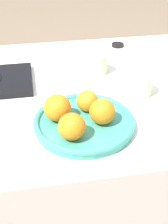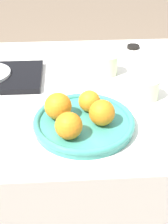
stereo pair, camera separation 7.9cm
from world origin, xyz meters
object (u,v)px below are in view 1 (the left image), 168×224
object	(u,v)px
orange_1	(87,101)
soy_dish	(118,45)
fruit_platter	(84,122)
orange_3	(57,108)
cup_3	(139,85)
orange_2	(72,127)
cup_0	(97,64)
cup_1	(168,61)
orange_0	(102,112)

from	to	relation	value
orange_1	soy_dish	size ratio (longest dim) A/B	1.16
fruit_platter	orange_3	bearing A→B (deg)	163.08
cup_3	orange_3	bearing A→B (deg)	-156.03
fruit_platter	soy_dish	bearing A→B (deg)	65.82
orange_2	cup_0	bearing A→B (deg)	69.15
cup_3	soy_dish	size ratio (longest dim) A/B	1.50
cup_1	cup_3	world-z (taller)	cup_1
fruit_platter	orange_2	distance (m)	0.09
cup_1	orange_0	bearing A→B (deg)	-136.34
cup_1	orange_2	bearing A→B (deg)	-138.89
cup_3	orange_0	bearing A→B (deg)	-135.15
cup_0	cup_3	world-z (taller)	cup_0
orange_3	soy_dish	world-z (taller)	orange_3
soy_dish	orange_1	bearing A→B (deg)	-114.65
orange_2	cup_1	bearing A→B (deg)	41.11
orange_2	soy_dish	world-z (taller)	orange_2
orange_0	cup_1	xyz separation A→B (m)	(0.32, 0.30, -0.02)
orange_0	cup_1	bearing A→B (deg)	43.66
cup_0	soy_dish	distance (m)	0.28
cup_0	cup_3	bearing A→B (deg)	-59.53
fruit_platter	cup_3	size ratio (longest dim) A/B	3.53
fruit_platter	soy_dish	distance (m)	0.61
orange_1	orange_3	xyz separation A→B (m)	(-0.09, -0.03, 0.01)
orange_1	cup_3	distance (m)	0.21
fruit_platter	orange_3	size ratio (longest dim) A/B	3.76
cup_1	cup_3	xyz separation A→B (m)	(-0.16, -0.14, -0.01)
fruit_platter	orange_3	distance (m)	0.09
cup_1	cup_3	size ratio (longest dim) A/B	1.02
orange_2	orange_0	bearing A→B (deg)	30.35
fruit_platter	orange_2	bearing A→B (deg)	-122.58
cup_3	fruit_platter	bearing A→B (deg)	-145.08
fruit_platter	orange_0	bearing A→B (deg)	-17.25
orange_1	fruit_platter	bearing A→B (deg)	-109.55
cup_1	soy_dish	bearing A→B (deg)	113.80
soy_dish	cup_3	bearing A→B (deg)	-95.69
orange_3	orange_2	bearing A→B (deg)	-73.01
fruit_platter	cup_3	xyz separation A→B (m)	(0.21, 0.15, 0.02)
cup_0	soy_dish	xyz separation A→B (m)	(0.14, 0.23, -0.03)
cup_0	cup_3	size ratio (longest dim) A/B	0.94
orange_1	cup_1	bearing A→B (deg)	34.26
orange_2	soy_dish	bearing A→B (deg)	64.84
fruit_platter	cup_3	bearing A→B (deg)	34.92
cup_0	cup_1	xyz separation A→B (m)	(0.26, -0.03, 0.00)
soy_dish	fruit_platter	bearing A→B (deg)	-114.18
fruit_platter	orange_0	size ratio (longest dim) A/B	3.99
orange_1	orange_0	bearing A→B (deg)	-67.10
fruit_platter	cup_1	world-z (taller)	cup_1
orange_0	orange_3	world-z (taller)	orange_3
cup_0	cup_3	xyz separation A→B (m)	(0.10, -0.18, -0.00)
orange_1	cup_1	size ratio (longest dim) A/B	0.77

